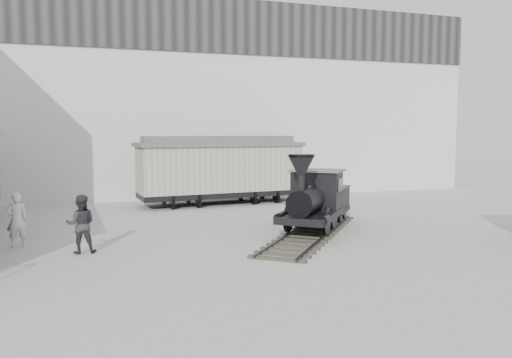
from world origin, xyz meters
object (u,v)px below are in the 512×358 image
object	(u,v)px
locomotive	(315,203)
visitor_b	(81,224)
boxcar	(220,168)
visitor_a	(17,220)

from	to	relation	value
locomotive	visitor_b	xyz separation A→B (m)	(-8.13, -0.86, -0.17)
locomotive	boxcar	size ratio (longest dim) A/B	0.85
visitor_a	boxcar	bearing A→B (deg)	-145.66
boxcar	visitor_a	bearing A→B (deg)	-143.93
locomotive	visitor_a	size ratio (longest dim) A/B	4.25
boxcar	visitor_a	size ratio (longest dim) A/B	4.97
locomotive	visitor_b	distance (m)	8.18
boxcar	visitor_a	distance (m)	11.40
locomotive	boxcar	world-z (taller)	boxcar
visitor_a	visitor_b	world-z (taller)	visitor_b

